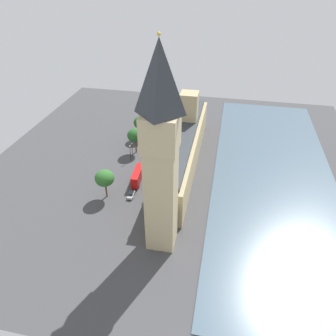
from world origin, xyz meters
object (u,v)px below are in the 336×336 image
street_lamp_slot_11 (132,147)px  parliament_building (184,147)px  pedestrian_by_river_gate (170,142)px  plane_tree_trailing (105,178)px  double_decker_bus_kerbside (137,176)px  plane_tree_leading (135,136)px  clock_tower (161,155)px  car_blue_under_trees (163,133)px  plane_tree_opposite_hall (145,123)px  double_decker_bus_corner (155,145)px  street_lamp_slot_10 (130,150)px  plane_tree_near_tower (141,123)px  car_silver_far_end (131,194)px  car_yellow_cab_midblock (154,159)px

street_lamp_slot_11 → parliament_building: bearing=176.6°
pedestrian_by_river_gate → plane_tree_trailing: plane_tree_trailing is taller
double_decker_bus_kerbside → plane_tree_leading: 21.53m
clock_tower → street_lamp_slot_11: bearing=-63.2°
plane_tree_leading → street_lamp_slot_11: (0.70, 2.91, -3.70)m
plane_tree_leading → plane_tree_trailing: 30.21m
parliament_building → double_decker_bus_kerbside: parliament_building is taller
plane_tree_trailing → car_blue_under_trees: bearing=-101.0°
clock_tower → plane_tree_trailing: bearing=-35.2°
plane_tree_leading → pedestrian_by_river_gate: bearing=-140.9°
street_lamp_slot_11 → plane_tree_opposite_hall: bearing=-94.1°
plane_tree_leading → plane_tree_trailing: plane_tree_leading is taller
double_decker_bus_corner → pedestrian_by_river_gate: (-4.95, -7.06, -1.95)m
double_decker_bus_corner → plane_tree_opposite_hall: (6.88, -10.31, 4.39)m
clock_tower → street_lamp_slot_10: bearing=-61.5°
plane_tree_near_tower → street_lamp_slot_11: bearing=91.4°
parliament_building → pedestrian_by_river_gate: 17.73m
double_decker_bus_kerbside → plane_tree_leading: (6.37, -19.90, 5.22)m
double_decker_bus_corner → street_lamp_slot_10: (7.64, 9.55, 2.12)m
plane_tree_opposite_hall → plane_tree_trailing: bearing=87.2°
car_silver_far_end → plane_tree_trailing: 10.76m
plane_tree_leading → street_lamp_slot_10: plane_tree_leading is taller
pedestrian_by_river_gate → street_lamp_slot_10: 21.24m
car_blue_under_trees → plane_tree_opposite_hall: plane_tree_opposite_hall is taller
car_yellow_cab_midblock → parliament_building: bearing=-179.1°
double_decker_bus_kerbside → street_lamp_slot_11: bearing=-70.6°
car_silver_far_end → pedestrian_by_river_gate: (-5.74, -38.49, -0.20)m
plane_tree_near_tower → plane_tree_opposite_hall: bearing=-153.4°
plane_tree_near_tower → plane_tree_opposite_hall: plane_tree_near_tower is taller
clock_tower → double_decker_bus_kerbside: (14.82, -26.36, -26.70)m
plane_tree_near_tower → parliament_building: bearing=142.4°
car_silver_far_end → plane_tree_near_tower: size_ratio=0.43×
car_blue_under_trees → plane_tree_trailing: bearing=76.8°
double_decker_bus_kerbside → plane_tree_trailing: (8.01, 10.27, 5.04)m
plane_tree_trailing → street_lamp_slot_11: (-0.94, -27.26, -3.52)m
plane_tree_near_tower → clock_tower: bearing=110.8°
plane_tree_near_tower → plane_tree_trailing: bearing=89.2°
car_silver_far_end → car_yellow_cab_midblock: bearing=-97.9°
plane_tree_trailing → plane_tree_leading: bearing=-93.1°
car_silver_far_end → street_lamp_slot_11: street_lamp_slot_11 is taller
plane_tree_opposite_hall → pedestrian_by_river_gate: bearing=164.6°
plane_tree_near_tower → car_silver_far_end: bearing=100.5°
pedestrian_by_river_gate → plane_tree_opposite_hall: plane_tree_opposite_hall is taller
car_silver_far_end → pedestrian_by_river_gate: size_ratio=2.92×
double_decker_bus_corner → double_decker_bus_kerbside: bearing=-92.9°
car_yellow_cab_midblock → plane_tree_trailing: size_ratio=0.41×
car_blue_under_trees → pedestrian_by_river_gate: (-4.67, 7.33, -0.20)m
car_blue_under_trees → double_decker_bus_corner: (0.28, 14.39, 1.75)m
double_decker_bus_corner → car_silver_far_end: bearing=-92.0°
parliament_building → plane_tree_leading: bearing=-11.5°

